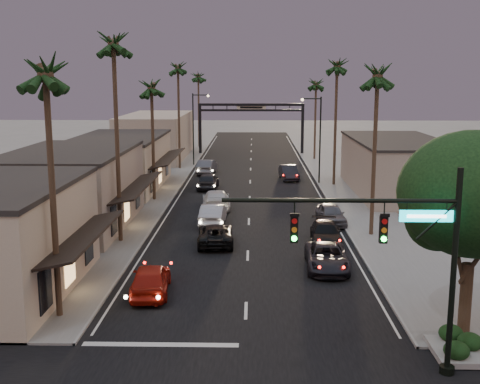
{
  "coord_description": "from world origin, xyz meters",
  "views": [
    {
      "loc": [
        0.32,
        -17.01,
        10.9
      ],
      "look_at": [
        -0.66,
        27.07,
        2.5
      ],
      "focal_mm": 45.0,
      "sensor_mm": 36.0,
      "label": 1
    }
  ],
  "objects_px": {
    "streetlight_right": "(317,133)",
    "palm_rc": "(316,81)",
    "corner_tree": "(475,199)",
    "palm_ra": "(378,69)",
    "traffic_signal": "(402,242)",
    "palm_lb": "(113,38)",
    "palm_rb": "(337,62)",
    "palm_ld": "(178,65)",
    "oncoming_pickup": "(216,234)",
    "palm_far": "(198,74)",
    "arch": "(251,116)",
    "oncoming_red": "(151,279)",
    "curbside_near": "(327,257)",
    "curbside_black": "(326,233)",
    "palm_lc": "(151,83)",
    "streetlight_left": "(195,123)",
    "palm_la": "(45,65)",
    "oncoming_silver": "(213,214)"
  },
  "relations": [
    {
      "from": "palm_la",
      "to": "palm_far",
      "type": "xyz_separation_m",
      "value": [
        0.3,
        69.0,
        0.0
      ]
    },
    {
      "from": "traffic_signal",
      "to": "oncoming_silver",
      "type": "distance_m",
      "value": 24.91
    },
    {
      "from": "palm_lc",
      "to": "curbside_black",
      "type": "distance_m",
      "value": 21.98
    },
    {
      "from": "palm_ra",
      "to": "palm_rb",
      "type": "height_order",
      "value": "palm_rb"
    },
    {
      "from": "corner_tree",
      "to": "arch",
      "type": "relative_size",
      "value": 0.58
    },
    {
      "from": "traffic_signal",
      "to": "streetlight_right",
      "type": "xyz_separation_m",
      "value": [
        1.23,
        41.0,
        0.25
      ]
    },
    {
      "from": "oncoming_pickup",
      "to": "streetlight_left",
      "type": "bearing_deg",
      "value": -85.78
    },
    {
      "from": "palm_la",
      "to": "palm_far",
      "type": "bearing_deg",
      "value": 89.75
    },
    {
      "from": "corner_tree",
      "to": "oncoming_pickup",
      "type": "bearing_deg",
      "value": 129.52
    },
    {
      "from": "arch",
      "to": "oncoming_pickup",
      "type": "xyz_separation_m",
      "value": [
        -2.17,
        -48.44,
        -4.84
      ]
    },
    {
      "from": "arch",
      "to": "streetlight_right",
      "type": "distance_m",
      "value": 25.94
    },
    {
      "from": "palm_lb",
      "to": "palm_ra",
      "type": "distance_m",
      "value": 17.42
    },
    {
      "from": "streetlight_left",
      "to": "palm_ld",
      "type": "relative_size",
      "value": 0.63
    },
    {
      "from": "curbside_black",
      "to": "streetlight_right",
      "type": "bearing_deg",
      "value": 89.01
    },
    {
      "from": "traffic_signal",
      "to": "palm_lb",
      "type": "height_order",
      "value": "palm_lb"
    },
    {
      "from": "oncoming_silver",
      "to": "palm_ld",
      "type": "bearing_deg",
      "value": -75.81
    },
    {
      "from": "palm_ra",
      "to": "palm_far",
      "type": "bearing_deg",
      "value": 107.38
    },
    {
      "from": "palm_lb",
      "to": "curbside_black",
      "type": "height_order",
      "value": "palm_lb"
    },
    {
      "from": "streetlight_right",
      "to": "curbside_black",
      "type": "height_order",
      "value": "streetlight_right"
    },
    {
      "from": "arch",
      "to": "palm_la",
      "type": "distance_m",
      "value": 61.88
    },
    {
      "from": "corner_tree",
      "to": "palm_ra",
      "type": "height_order",
      "value": "palm_ra"
    },
    {
      "from": "arch",
      "to": "palm_far",
      "type": "xyz_separation_m",
      "value": [
        -8.3,
        8.0,
        5.91
      ]
    },
    {
      "from": "palm_la",
      "to": "palm_far",
      "type": "relative_size",
      "value": 1.0
    },
    {
      "from": "arch",
      "to": "curbside_black",
      "type": "xyz_separation_m",
      "value": [
        5.16,
        -48.08,
        -4.83
      ]
    },
    {
      "from": "oncoming_red",
      "to": "arch",
      "type": "bearing_deg",
      "value": -99.1
    },
    {
      "from": "streetlight_right",
      "to": "streetlight_left",
      "type": "bearing_deg",
      "value": 136.79
    },
    {
      "from": "palm_rb",
      "to": "curbside_black",
      "type": "distance_m",
      "value": 25.23
    },
    {
      "from": "streetlight_left",
      "to": "palm_lb",
      "type": "relative_size",
      "value": 0.59
    },
    {
      "from": "palm_ra",
      "to": "oncoming_silver",
      "type": "distance_m",
      "value": 15.82
    },
    {
      "from": "palm_ld",
      "to": "palm_rb",
      "type": "height_order",
      "value": "same"
    },
    {
      "from": "arch",
      "to": "palm_lb",
      "type": "distance_m",
      "value": 49.39
    },
    {
      "from": "palm_lb",
      "to": "streetlight_right",
      "type": "bearing_deg",
      "value": 55.99
    },
    {
      "from": "arch",
      "to": "palm_far",
      "type": "distance_m",
      "value": 12.96
    },
    {
      "from": "traffic_signal",
      "to": "arch",
      "type": "distance_m",
      "value": 66.24
    },
    {
      "from": "palm_ld",
      "to": "oncoming_pickup",
      "type": "height_order",
      "value": "palm_ld"
    },
    {
      "from": "corner_tree",
      "to": "palm_lb",
      "type": "distance_m",
      "value": 24.36
    },
    {
      "from": "arch",
      "to": "palm_ld",
      "type": "bearing_deg",
      "value": -119.83
    },
    {
      "from": "palm_far",
      "to": "palm_lc",
      "type": "bearing_deg",
      "value": -90.41
    },
    {
      "from": "streetlight_right",
      "to": "palm_rc",
      "type": "xyz_separation_m",
      "value": [
        1.68,
        19.0,
        5.14
      ]
    },
    {
      "from": "palm_rb",
      "to": "streetlight_right",
      "type": "bearing_deg",
      "value": 149.24
    },
    {
      "from": "arch",
      "to": "palm_rb",
      "type": "xyz_separation_m",
      "value": [
        8.6,
        -26.0,
        6.88
      ]
    },
    {
      "from": "palm_rc",
      "to": "curbside_black",
      "type": "distance_m",
      "value": 43.34
    },
    {
      "from": "palm_lb",
      "to": "palm_lc",
      "type": "xyz_separation_m",
      "value": [
        0.0,
        14.0,
        -2.92
      ]
    },
    {
      "from": "palm_lb",
      "to": "palm_far",
      "type": "relative_size",
      "value": 1.15
    },
    {
      "from": "streetlight_left",
      "to": "palm_la",
      "type": "xyz_separation_m",
      "value": [
        -1.68,
        -49.0,
        6.11
      ]
    },
    {
      "from": "palm_ra",
      "to": "oncoming_silver",
      "type": "bearing_deg",
      "value": 164.83
    },
    {
      "from": "arch",
      "to": "palm_lb",
      "type": "height_order",
      "value": "palm_lb"
    },
    {
      "from": "palm_ra",
      "to": "palm_far",
      "type": "xyz_separation_m",
      "value": [
        -16.9,
        54.0,
        0.0
      ]
    },
    {
      "from": "streetlight_right",
      "to": "oncoming_red",
      "type": "height_order",
      "value": "streetlight_right"
    },
    {
      "from": "oncoming_red",
      "to": "curbside_near",
      "type": "relative_size",
      "value": 0.91
    }
  ]
}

